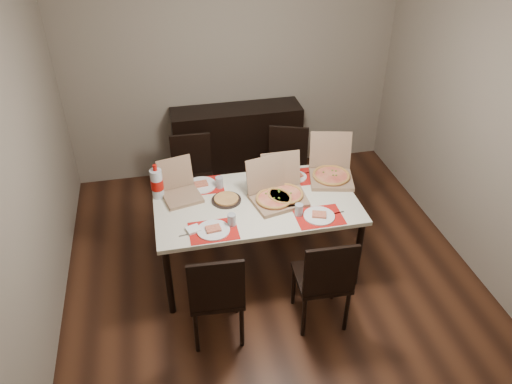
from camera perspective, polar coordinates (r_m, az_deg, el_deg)
The scene contains 20 objects.
ground at distance 4.84m, azimuth 1.76°, elevation -9.31°, with size 3.80×4.00×0.02m, color #442415.
room_walls at distance 4.23m, azimuth 0.77°, elevation 12.22°, with size 3.84×4.02×2.62m.
sideboard at distance 5.98m, azimuth -2.18°, elevation 5.59°, with size 1.50×0.40×0.90m, color black.
dining_table at distance 4.49m, azimuth -0.00°, elevation -1.75°, with size 1.80×1.00×0.75m.
chair_near_left at distance 3.94m, azimuth -4.56°, elevation -11.46°, with size 0.44×0.44×0.93m.
chair_near_right at distance 4.08m, azimuth 7.83°, elevation -9.76°, with size 0.44×0.44×0.93m.
chair_far_left at distance 5.29m, azimuth -7.21°, elevation 1.93°, with size 0.43×0.43×0.93m.
chair_far_right at distance 5.41m, azimuth 3.55°, elevation 2.91°, with size 0.54×0.54×0.93m.
setting_near_left at distance 4.13m, azimuth -4.64°, elevation -4.09°, with size 0.48×0.30×0.11m.
setting_near_right at distance 4.28m, azimuth 6.64°, elevation -2.56°, with size 0.44×0.30×0.11m.
setting_far_left at distance 4.66m, azimuth -6.01°, elevation 0.86°, with size 0.45×0.30×0.11m.
setting_far_right at distance 4.74m, azimuth 3.87°, elevation 1.70°, with size 0.47×0.30×0.11m.
napkin_loose at distance 4.42m, azimuth 0.75°, elevation -1.20°, with size 0.12×0.11×0.02m, color white.
pizza_box_center at distance 4.42m, azimuth 1.87°, elevation -0.45°, with size 0.44×0.47×0.36m.
pizza_box_right at distance 4.78m, azimuth 8.56°, elevation 2.17°, with size 0.48×0.51×0.40m.
pizza_box_left at distance 4.54m, azimuth -8.65°, elevation 0.20°, with size 0.39×0.42×0.32m.
pizza_box_extra at distance 4.48m, azimuth 3.27°, elevation 0.08°, with size 0.36×0.40×0.36m.
faina_plate at distance 4.45m, azimuth -3.41°, elevation -0.86°, with size 0.27×0.27×0.03m.
dip_bowl at distance 4.56m, azimuth 0.35°, elevation 0.12°, with size 0.11×0.11×0.03m, color white.
soda_bottle at distance 4.51m, azimuth -11.25°, elevation 0.95°, with size 0.11×0.11×0.33m.
Camera 1 is at (-0.87, -3.38, 3.33)m, focal length 35.00 mm.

